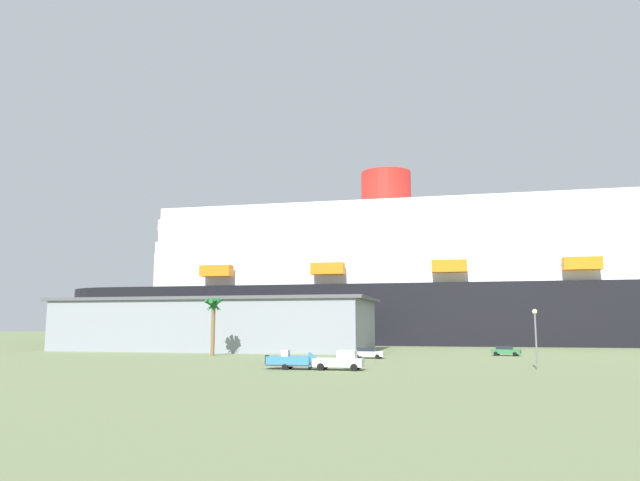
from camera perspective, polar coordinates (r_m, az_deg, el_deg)
ground_plane at (r=115.25m, az=2.43°, el=-10.56°), size 600.00×600.00×0.00m
cruise_ship at (r=160.09m, az=18.13°, el=-4.23°), size 248.57×61.96×56.64m
terminal_building at (r=119.94m, az=-9.91°, el=-7.93°), size 64.08×30.02×10.07m
pickup_truck at (r=67.62m, az=1.98°, el=-11.47°), size 5.76×2.68×2.20m
small_boat_on_trailer at (r=68.85m, az=-2.32°, el=-11.47°), size 7.10×2.62×2.15m
palm_tree at (r=99.01m, az=-10.20°, el=-6.59°), size 3.08×3.33×9.41m
street_lamp at (r=72.59m, az=20.00°, el=-8.01°), size 0.56×0.56×6.80m
parked_car_white_van at (r=90.85m, az=4.63°, el=-10.70°), size 4.76×2.19×1.58m
parked_car_green_wagon at (r=102.40m, az=17.41°, el=-10.06°), size 4.73×2.60×1.58m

